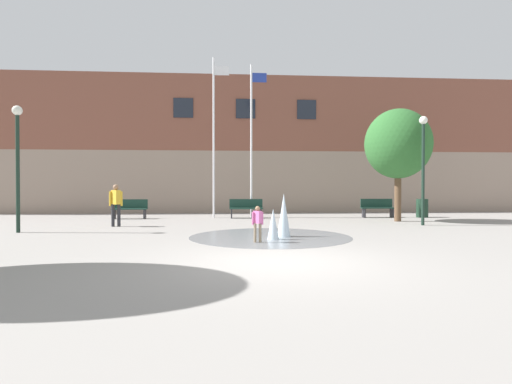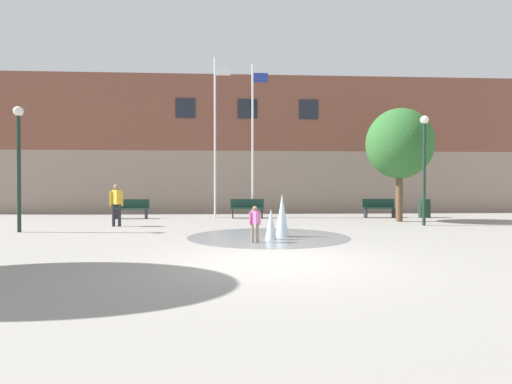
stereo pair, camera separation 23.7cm
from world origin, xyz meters
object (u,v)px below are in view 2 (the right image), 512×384
Objects in this scene: flagpole_left at (216,133)px; lamp_post_right_lane at (424,155)px; lamp_post_left_lane at (19,151)px; park_bench_far_left at (132,208)px; park_bench_near_trashcan at (379,208)px; trash_can at (425,208)px; child_running at (255,221)px; flagpole_right at (253,136)px; park_bench_left_of_flagpoles at (247,208)px; adult_in_red at (116,202)px; street_tree_near_building at (399,144)px.

lamp_post_right_lane is (8.25, -4.44, -1.38)m from flagpole_left.
flagpole_left is 1.87× the size of lamp_post_left_lane.
park_bench_far_left is 5.38m from flagpole_left.
park_bench_near_trashcan is 1.78× the size of trash_can.
park_bench_near_trashcan is 0.38× the size of lamp_post_left_lane.
child_running is 0.13× the size of flagpole_right.
park_bench_left_of_flagpoles is 1.78× the size of trash_can.
park_bench_far_left is 6.75m from flagpole_right.
child_running reaches higher than park_bench_far_left.
child_running is 8.45m from lamp_post_left_lane.
flagpole_right is (0.38, 8.78, 3.39)m from child_running.
child_running is at bearing -0.92° from adult_in_red.
adult_in_red is at bearing -84.27° from park_bench_far_left.
flagpole_right reaches higher than lamp_post_left_lane.
lamp_post_left_lane reaches higher than adult_in_red.
street_tree_near_building is (8.02, -2.66, -0.77)m from flagpole_left.
park_bench_left_of_flagpoles is (5.46, 0.04, 0.00)m from park_bench_far_left.
park_bench_far_left reaches higher than trash_can.
lamp_post_right_lane is 1.89m from street_tree_near_building.
adult_in_red is (0.37, -3.69, 0.45)m from park_bench_far_left.
park_bench_left_of_flagpoles is 7.45m from street_tree_near_building.
child_running is 0.20× the size of street_tree_near_building.
park_bench_left_of_flagpoles is 6.33m from adult_in_red.
flagpole_right is at bearing 156.73° from street_tree_near_building.
flagpole_left is 1.59× the size of street_tree_near_building.
park_bench_far_left is at bearing 170.47° from child_running.
park_bench_left_of_flagpoles is at bearing 160.69° from street_tree_near_building.
flagpole_left reaches higher than park_bench_left_of_flagpoles.
lamp_post_right_lane is (6.72, -4.05, 2.27)m from park_bench_left_of_flagpoles.
park_bench_far_left is 11.90m from park_bench_near_trashcan.
park_bench_near_trashcan is 3.64m from street_tree_near_building.
adult_in_red is 6.31m from flagpole_left.
park_bench_left_of_flagpoles is at bearing 35.48° from lamp_post_left_lane.
child_running is at bearing -20.55° from lamp_post_left_lane.
lamp_post_right_lane reaches higher than lamp_post_left_lane.
flagpole_right is 10.06m from lamp_post_left_lane.
flagpole_right is 9.07m from trash_can.
lamp_post_right_lane reaches higher than park_bench_near_trashcan.
lamp_post_left_lane reaches higher than trash_can.
park_bench_near_trashcan is at bearing 94.03° from lamp_post_right_lane.
trash_can is (14.11, -0.13, -0.03)m from park_bench_far_left.
lamp_post_left_lane is at bearing -167.16° from street_tree_near_building.
street_tree_near_building is (-2.15, -2.10, 2.90)m from trash_can.
street_tree_near_building is (6.49, -2.27, 2.87)m from park_bench_left_of_flagpoles.
child_running is at bearing -147.43° from lamp_post_right_lane.
trash_can is at bearing 90.94° from child_running.
park_bench_left_of_flagpoles is 8.65m from trash_can.
lamp_post_right_lane reaches higher than child_running.
park_bench_left_of_flagpoles is 0.38× the size of lamp_post_left_lane.
park_bench_left_of_flagpoles is 6.44m from park_bench_near_trashcan.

